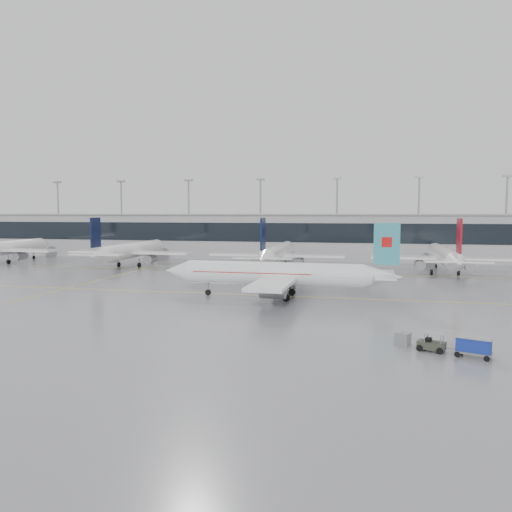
% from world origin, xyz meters
% --- Properties ---
extents(ground, '(320.00, 320.00, 0.00)m').
position_xyz_m(ground, '(0.00, 0.00, 0.00)').
color(ground, gray).
rests_on(ground, ground).
extents(taxi_line_main, '(120.00, 0.25, 0.01)m').
position_xyz_m(taxi_line_main, '(0.00, 0.00, 0.01)').
color(taxi_line_main, yellow).
rests_on(taxi_line_main, ground).
extents(taxi_line_north, '(120.00, 0.25, 0.01)m').
position_xyz_m(taxi_line_north, '(0.00, 30.00, 0.01)').
color(taxi_line_north, yellow).
rests_on(taxi_line_north, ground).
extents(taxi_line_cross, '(0.25, 60.00, 0.01)m').
position_xyz_m(taxi_line_cross, '(-30.00, 15.00, 0.01)').
color(taxi_line_cross, yellow).
rests_on(taxi_line_cross, ground).
extents(terminal, '(180.00, 15.00, 12.00)m').
position_xyz_m(terminal, '(0.00, 62.00, 6.00)').
color(terminal, '#969699').
rests_on(terminal, ground).
extents(terminal_glass, '(180.00, 0.20, 5.00)m').
position_xyz_m(terminal_glass, '(0.00, 54.45, 7.50)').
color(terminal_glass, black).
rests_on(terminal_glass, ground).
extents(terminal_roof, '(182.00, 16.00, 0.40)m').
position_xyz_m(terminal_roof, '(0.00, 62.00, 12.20)').
color(terminal_roof, gray).
rests_on(terminal_roof, ground).
extents(light_masts, '(156.40, 1.00, 22.60)m').
position_xyz_m(light_masts, '(0.00, 68.00, 13.34)').
color(light_masts, gray).
rests_on(light_masts, ground).
extents(air_canada_jet, '(35.98, 28.60, 11.28)m').
position_xyz_m(air_canada_jet, '(6.88, -1.83, 3.57)').
color(air_canada_jet, white).
rests_on(air_canada_jet, ground).
extents(parked_jet_a, '(29.64, 36.96, 11.72)m').
position_xyz_m(parked_jet_a, '(-70.00, 33.69, 3.71)').
color(parked_jet_a, white).
rests_on(parked_jet_a, ground).
extents(parked_jet_b, '(29.64, 36.96, 11.72)m').
position_xyz_m(parked_jet_b, '(-35.00, 33.69, 3.71)').
color(parked_jet_b, white).
rests_on(parked_jet_b, ground).
extents(parked_jet_c, '(29.64, 36.96, 11.72)m').
position_xyz_m(parked_jet_c, '(-0.00, 33.69, 3.71)').
color(parked_jet_c, white).
rests_on(parked_jet_c, ground).
extents(parked_jet_d, '(29.64, 36.96, 11.72)m').
position_xyz_m(parked_jet_d, '(35.00, 33.69, 3.71)').
color(parked_jet_d, white).
rests_on(parked_jet_d, ground).
extents(baggage_tug, '(3.64, 2.25, 1.75)m').
position_xyz_m(baggage_tug, '(25.13, -27.00, 0.62)').
color(baggage_tug, '#30352A').
rests_on(baggage_tug, ground).
extents(baggage_cart, '(3.36, 2.59, 1.84)m').
position_xyz_m(baggage_cart, '(28.50, -28.28, 1.08)').
color(baggage_cart, gray).
rests_on(baggage_cart, ground).
extents(gse_unit, '(1.64, 1.60, 1.26)m').
position_xyz_m(gse_unit, '(22.70, -25.53, 0.63)').
color(gse_unit, slate).
rests_on(gse_unit, ground).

